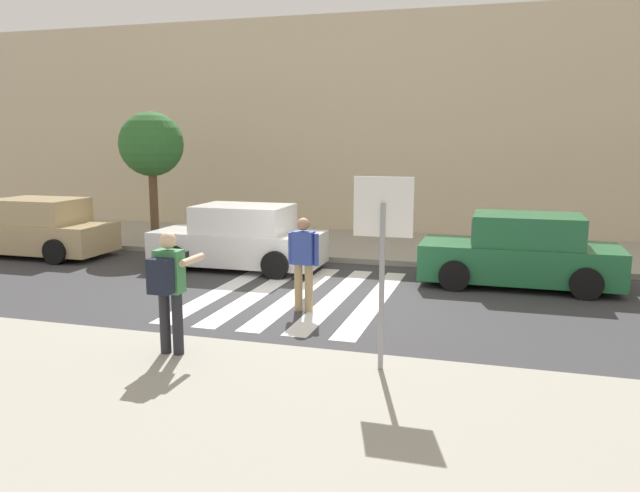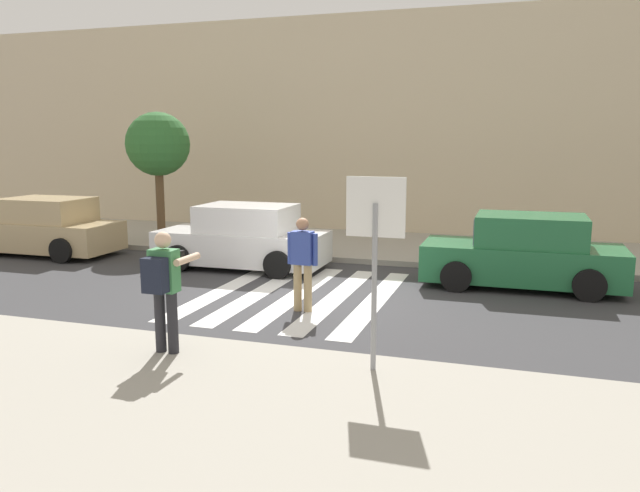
{
  "view_description": "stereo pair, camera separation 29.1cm",
  "coord_description": "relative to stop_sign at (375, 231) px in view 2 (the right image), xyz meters",
  "views": [
    {
      "loc": [
        3.91,
        -11.45,
        3.13
      ],
      "look_at": [
        0.6,
        -0.2,
        1.1
      ],
      "focal_mm": 35.0,
      "sensor_mm": 36.0,
      "label": 1
    },
    {
      "loc": [
        4.19,
        -11.36,
        3.13
      ],
      "look_at": [
        0.6,
        -0.2,
        1.1
      ],
      "focal_mm": 35.0,
      "sensor_mm": 36.0,
      "label": 2
    }
  ],
  "objects": [
    {
      "name": "crosswalk_stripe_1",
      "position": [
        -3.27,
        3.93,
        -1.97
      ],
      "size": [
        0.44,
        5.2,
        0.01
      ],
      "primitive_type": "cube",
      "color": "silver",
      "rests_on": "ground"
    },
    {
      "name": "photographer_with_backpack",
      "position": [
        -2.93,
        -0.27,
        -0.8
      ],
      "size": [
        0.58,
        0.84,
        1.72
      ],
      "color": "#232328",
      "rests_on": "sidewalk_near"
    },
    {
      "name": "pedestrian_crossing",
      "position": [
        -1.97,
        2.82,
        -1.0
      ],
      "size": [
        0.58,
        0.25,
        1.72
      ],
      "color": "tan",
      "rests_on": "ground"
    },
    {
      "name": "sidewalk_near",
      "position": [
        -2.47,
        -2.47,
        -1.9
      ],
      "size": [
        60.0,
        6.0,
        0.14
      ],
      "primitive_type": "cube",
      "color": "#9E998C",
      "rests_on": "ground"
    },
    {
      "name": "parked_car_green",
      "position": [
        1.86,
        6.03,
        -1.25
      ],
      "size": [
        4.1,
        1.92,
        1.55
      ],
      "color": "#236B3D",
      "rests_on": "ground"
    },
    {
      "name": "sidewalk_far",
      "position": [
        -2.47,
        9.73,
        -1.9
      ],
      "size": [
        60.0,
        4.8,
        0.14
      ],
      "primitive_type": "cube",
      "color": "#9E998C",
      "rests_on": "ground"
    },
    {
      "name": "crosswalk_stripe_4",
      "position": [
        -0.87,
        3.93,
        -1.97
      ],
      "size": [
        0.44,
        5.2,
        0.01
      ],
      "primitive_type": "cube",
      "color": "silver",
      "rests_on": "ground"
    },
    {
      "name": "stop_sign",
      "position": [
        0.0,
        0.0,
        0.0
      ],
      "size": [
        0.76,
        0.08,
        2.52
      ],
      "color": "gray",
      "rests_on": "sidewalk_near"
    },
    {
      "name": "parked_car_tan",
      "position": [
        -10.52,
        6.03,
        -1.25
      ],
      "size": [
        4.1,
        1.92,
        1.55
      ],
      "color": "tan",
      "rests_on": "ground"
    },
    {
      "name": "parked_car_white",
      "position": [
        -4.63,
        6.03,
        -1.25
      ],
      "size": [
        4.1,
        1.92,
        1.55
      ],
      "color": "white",
      "rests_on": "ground"
    },
    {
      "name": "crosswalk_stripe_2",
      "position": [
        -2.47,
        3.93,
        -1.97
      ],
      "size": [
        0.44,
        5.2,
        0.01
      ],
      "primitive_type": "cube",
      "color": "silver",
      "rests_on": "ground"
    },
    {
      "name": "building_facade_far",
      "position": [
        -2.47,
        14.13,
        1.54
      ],
      "size": [
        56.0,
        4.0,
        7.02
      ],
      "primitive_type": "cube",
      "color": "beige",
      "rests_on": "ground"
    },
    {
      "name": "street_tree_west",
      "position": [
        -8.28,
        8.22,
        0.96
      ],
      "size": [
        1.83,
        1.83,
        3.74
      ],
      "color": "brown",
      "rests_on": "sidewalk_far"
    },
    {
      "name": "crosswalk_stripe_3",
      "position": [
        -1.67,
        3.93,
        -1.97
      ],
      "size": [
        0.44,
        5.2,
        0.01
      ],
      "primitive_type": "cube",
      "color": "silver",
      "rests_on": "ground"
    },
    {
      "name": "ground_plane",
      "position": [
        -2.47,
        3.73,
        -1.97
      ],
      "size": [
        120.0,
        120.0,
        0.0
      ],
      "primitive_type": "plane",
      "color": "#38383A"
    },
    {
      "name": "crosswalk_stripe_0",
      "position": [
        -4.07,
        3.93,
        -1.97
      ],
      "size": [
        0.44,
        5.2,
        0.01
      ],
      "primitive_type": "cube",
      "color": "silver",
      "rests_on": "ground"
    }
  ]
}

